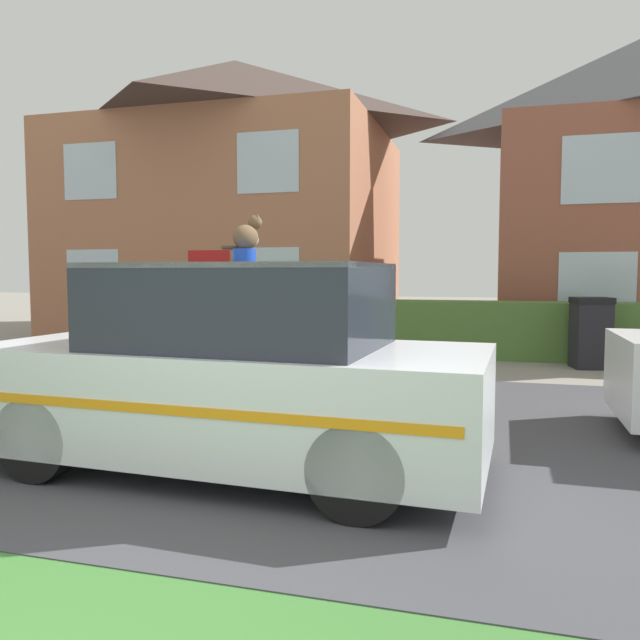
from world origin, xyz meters
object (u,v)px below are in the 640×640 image
(wheelie_bin, at_px, (591,333))
(cat, at_px, (248,235))
(police_car, at_px, (234,372))
(house_left, at_px, (236,195))

(wheelie_bin, bearing_deg, cat, -129.78)
(police_car, bearing_deg, cat, -105.95)
(police_car, distance_m, wheelie_bin, 7.54)
(wheelie_bin, bearing_deg, police_car, -129.54)
(house_left, relative_size, wheelie_bin, 7.04)
(police_car, xyz_separation_m, cat, (0.06, 0.17, 1.11))
(police_car, height_order, cat, cat)
(cat, bearing_deg, wheelie_bin, 0.59)
(cat, distance_m, wheelie_bin, 7.48)
(cat, relative_size, house_left, 0.04)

